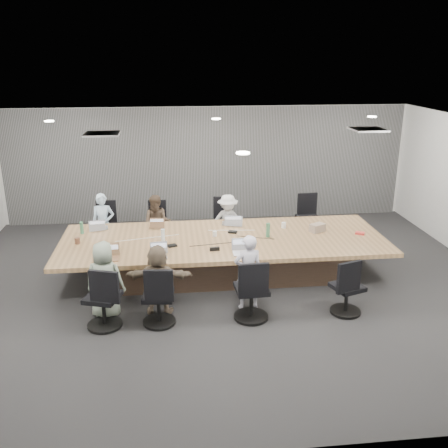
{
  "coord_description": "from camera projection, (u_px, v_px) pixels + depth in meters",
  "views": [
    {
      "loc": [
        -0.96,
        -8.13,
        3.99
      ],
      "look_at": [
        0.0,
        0.4,
        1.05
      ],
      "focal_mm": 40.0,
      "sensor_mm": 36.0,
      "label": 1
    }
  ],
  "objects": [
    {
      "name": "floor",
      "position": [
        226.0,
        286.0,
        9.04
      ],
      "size": [
        10.0,
        8.0,
        0.0
      ],
      "primitive_type": "cube",
      "color": "#2A2A2B",
      "rests_on": "ground"
    },
    {
      "name": "ceiling",
      "position": [
        227.0,
        131.0,
        8.13
      ],
      "size": [
        10.0,
        8.0,
        0.0
      ],
      "primitive_type": "cube",
      "color": "white",
      "rests_on": "wall_back"
    },
    {
      "name": "wall_back",
      "position": [
        208.0,
        164.0,
        12.35
      ],
      "size": [
        10.0,
        0.0,
        2.8
      ],
      "primitive_type": "cube",
      "rotation": [
        1.57,
        0.0,
        0.0
      ],
      "color": "silver",
      "rests_on": "ground"
    },
    {
      "name": "wall_front",
      "position": [
        275.0,
        336.0,
        4.82
      ],
      "size": [
        10.0,
        0.0,
        2.8
      ],
      "primitive_type": "cube",
      "rotation": [
        -1.57,
        0.0,
        0.0
      ],
      "color": "silver",
      "rests_on": "ground"
    },
    {
      "name": "curtain",
      "position": [
        208.0,
        165.0,
        12.27
      ],
      "size": [
        9.8,
        0.04,
        2.8
      ],
      "primitive_type": "cube",
      "color": "slate",
      "rests_on": "ground"
    },
    {
      "name": "conference_table",
      "position": [
        223.0,
        255.0,
        9.38
      ],
      "size": [
        6.0,
        2.2,
        0.74
      ],
      "color": "#4D382B",
      "rests_on": "ground"
    },
    {
      "name": "chair_0",
      "position": [
        106.0,
        230.0,
        10.73
      ],
      "size": [
        0.55,
        0.55,
        0.78
      ],
      "primitive_type": null,
      "rotation": [
        0.0,
        0.0,
        3.18
      ],
      "color": "black",
      "rests_on": "ground"
    },
    {
      "name": "chair_1",
      "position": [
        158.0,
        229.0,
        10.86
      ],
      "size": [
        0.5,
        0.5,
        0.73
      ],
      "primitive_type": null,
      "rotation": [
        0.0,
        0.0,
        3.12
      ],
      "color": "black",
      "rests_on": "ground"
    },
    {
      "name": "chair_2",
      "position": [
        226.0,
        226.0,
        11.01
      ],
      "size": [
        0.62,
        0.62,
        0.78
      ],
      "primitive_type": null,
      "rotation": [
        0.0,
        0.0,
        2.95
      ],
      "color": "black",
      "rests_on": "ground"
    },
    {
      "name": "chair_3",
      "position": [
        308.0,
        222.0,
        11.19
      ],
      "size": [
        0.6,
        0.6,
        0.83
      ],
      "primitive_type": null,
      "rotation": [
        0.0,
        0.0,
        3.21
      ],
      "color": "black",
      "rests_on": "ground"
    },
    {
      "name": "chair_4",
      "position": [
        103.0,
        302.0,
        7.56
      ],
      "size": [
        0.71,
        0.71,
        0.84
      ],
      "primitive_type": null,
      "rotation": [
        0.0,
        0.0,
        -0.31
      ],
      "color": "black",
      "rests_on": "ground"
    },
    {
      "name": "chair_5",
      "position": [
        158.0,
        300.0,
        7.65
      ],
      "size": [
        0.59,
        0.59,
        0.8
      ],
      "primitive_type": null,
      "rotation": [
        0.0,
        0.0,
        -0.1
      ],
      "color": "black",
      "rests_on": "ground"
    },
    {
      "name": "chair_6",
      "position": [
        251.0,
        294.0,
        7.8
      ],
      "size": [
        0.61,
        0.61,
        0.86
      ],
      "primitive_type": null,
      "rotation": [
        0.0,
        0.0,
        0.05
      ],
      "color": "black",
      "rests_on": "ground"
    },
    {
      "name": "chair_7",
      "position": [
        347.0,
        291.0,
        7.98
      ],
      "size": [
        0.66,
        0.66,
        0.77
      ],
      "primitive_type": null,
      "rotation": [
        0.0,
        0.0,
        0.33
      ],
      "color": "black",
      "rests_on": "ground"
    },
    {
      "name": "person_0",
      "position": [
        103.0,
        224.0,
        10.32
      ],
      "size": [
        0.47,
        0.31,
        1.29
      ],
      "primitive_type": "imported",
      "rotation": [
        0.0,
        0.0,
        6.27
      ],
      "color": "silver",
      "rests_on": "ground"
    },
    {
      "name": "laptop_0",
      "position": [
        100.0,
        228.0,
        9.77
      ],
      "size": [
        0.34,
        0.25,
        0.02
      ],
      "primitive_type": "cube",
      "rotation": [
        0.0,
        0.0,
        3.27
      ],
      "color": "#B2B2B7",
      "rests_on": "conference_table"
    },
    {
      "name": "person_1",
      "position": [
        157.0,
        224.0,
        10.45
      ],
      "size": [
        0.66,
        0.55,
        1.22
      ],
      "primitive_type": "imported",
      "rotation": [
        0.0,
        0.0,
        6.13
      ],
      "color": "brown",
      "rests_on": "ground"
    },
    {
      "name": "laptop_1",
      "position": [
        157.0,
        226.0,
        9.89
      ],
      "size": [
        0.3,
        0.22,
        0.02
      ],
      "primitive_type": "cube",
      "rotation": [
        0.0,
        0.0,
        3.05
      ],
      "color": "#8C6647",
      "rests_on": "conference_table"
    },
    {
      "name": "person_2",
      "position": [
        228.0,
        222.0,
        10.61
      ],
      "size": [
        0.82,
        0.54,
        1.19
      ],
      "primitive_type": "imported",
      "rotation": [
        0.0,
        0.0,
        6.42
      ],
      "color": "silver",
      "rests_on": "ground"
    },
    {
      "name": "laptop_2",
      "position": [
        231.0,
        223.0,
        10.04
      ],
      "size": [
        0.39,
        0.3,
        0.02
      ],
      "primitive_type": "cube",
      "rotation": [
        0.0,
        0.0,
        2.97
      ],
      "color": "#B2B2B7",
      "rests_on": "conference_table"
    },
    {
      "name": "person_4",
      "position": [
        105.0,
        280.0,
        7.82
      ],
      "size": [
        0.67,
        0.5,
        1.25
      ],
      "primitive_type": "imported",
      "rotation": [
        0.0,
        0.0,
        2.97
      ],
      "color": "gray",
      "rests_on": "ground"
    },
    {
      "name": "laptop_4",
      "position": [
        108.0,
        259.0,
        8.3
      ],
      "size": [
        0.37,
        0.26,
        0.02
      ],
      "primitive_type": "cube",
      "rotation": [
        0.0,
        0.0,
        0.05
      ],
      "color": "#8C6647",
      "rests_on": "conference_table"
    },
    {
      "name": "person_5",
      "position": [
        158.0,
        280.0,
        7.92
      ],
      "size": [
        1.12,
        0.47,
        1.17
      ],
      "primitive_type": "imported",
      "rotation": [
        0.0,
        0.0,
        3.02
      ],
      "color": "brown",
      "rests_on": "ground"
    },
    {
      "name": "laptop_5",
      "position": [
        158.0,
        257.0,
        8.39
      ],
      "size": [
        0.31,
        0.22,
        0.02
      ],
      "primitive_type": "cube",
      "rotation": [
        0.0,
        0.0,
        0.08
      ],
      "color": "#B2B2B7",
      "rests_on": "conference_table"
    },
    {
      "name": "person_6",
      "position": [
        248.0,
        272.0,
        8.06
      ],
      "size": [
        0.49,
        0.35,
        1.28
      ],
      "primitive_type": "imported",
      "rotation": [
        0.0,
        0.0,
        3.24
      ],
      "color": "silver",
      "rests_on": "ground"
    },
    {
      "name": "laptop_6",
      "position": [
        243.0,
        253.0,
        8.54
      ],
      "size": [
        0.35,
        0.24,
        0.02
      ],
      "primitive_type": "cube",
      "rotation": [
        0.0,
        0.0,
        -0.01
      ],
      "color": "#B2B2B7",
      "rests_on": "conference_table"
    },
    {
      "name": "bottle_green_left",
      "position": [
        82.0,
        228.0,
        9.46
      ],
      "size": [
        0.07,
        0.07,
        0.23
      ],
      "primitive_type": "cylinder",
      "rotation": [
        0.0,
        0.0,
        0.14
      ],
      "color": "#3D7752",
      "rests_on": "conference_table"
    },
    {
      "name": "bottle_green_right",
      "position": [
        268.0,
        230.0,
        9.29
      ],
      "size": [
        0.09,
        0.09,
        0.27
      ],
      "primitive_type": "cylinder",
      "rotation": [
        0.0,
        0.0,
        -0.3
      ],
      "color": "#3D7752",
      "rests_on": "conference_table"
    },
    {
      "name": "bottle_clear",
      "position": [
        163.0,
        235.0,
        9.06
      ],
      "size": [
        0.09,
        0.09,
        0.24
      ],
      "primitive_type": "cylinder",
      "rotation": [
        0.0,
        0.0,
        -0.36
      ],
      "color": "silver",
      "rests_on": "conference_table"
    },
    {
      "name": "cup_white_far",
      "position": [
        215.0,
        234.0,
        9.35
      ],
      "size": [
        0.09,
        0.09,
        0.1
      ],
      "primitive_type": "cylinder",
      "rotation": [
        0.0,
        0.0,
        0.13
      ],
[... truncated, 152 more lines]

